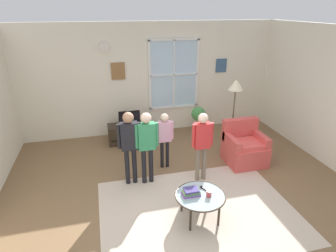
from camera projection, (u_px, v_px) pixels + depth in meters
The scene contains 17 objects.
ground_plane at pixel (187, 201), 4.79m from camera, with size 6.84×6.67×0.02m, color brown.
back_wall at pixel (151, 79), 7.03m from camera, with size 6.24×0.17×2.71m.
area_rug at pixel (198, 210), 4.57m from camera, with size 3.06×2.30×0.01m, color #C6B29E.
tv_stand at pixel (130, 133), 6.80m from camera, with size 1.03×0.43×0.44m.
television at pixel (129, 118), 6.65m from camera, with size 0.49×0.08×0.34m.
armchair at pixel (244, 148), 5.88m from camera, with size 0.76×0.74×0.87m.
coffee_table at pixel (200, 197), 4.25m from camera, with size 0.76×0.76×0.43m.
book_stack at pixel (191, 192), 4.24m from camera, with size 0.27×0.16×0.10m.
cup at pixel (209, 194), 4.20m from camera, with size 0.08×0.08×0.09m, color #BF3F3F.
remote_near_books at pixel (197, 189), 4.36m from camera, with size 0.04×0.14×0.02m, color black.
remote_near_cup at pixel (204, 188), 4.38m from camera, with size 0.04×0.14×0.02m, color black.
person_red_shirt at pixel (202, 139), 5.07m from camera, with size 0.40×0.18×1.32m.
person_pink_shirt at pixel (165, 135), 5.53m from camera, with size 0.35×0.16×1.15m.
person_black_shirt at pixel (129, 140), 4.94m from camera, with size 0.42×0.19×1.39m.
person_green_shirt at pixel (147, 140), 4.97m from camera, with size 0.41×0.19×1.37m.
potted_plant_by_window at pixel (198, 119), 7.17m from camera, with size 0.35×0.35×0.71m.
floor_lamp at pixel (235, 92), 6.08m from camera, with size 0.32×0.32×1.60m.
Camera 1 is at (-1.27, -3.72, 3.02)m, focal length 30.49 mm.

